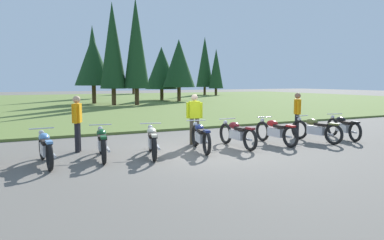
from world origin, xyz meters
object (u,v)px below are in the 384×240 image
Objects in this scene: motorcycle_sky_blue at (45,148)px; motorcycle_cream at (152,141)px; motorcycle_olive at (316,129)px; motorcycle_maroon at (237,134)px; rider_with_back_turned at (297,112)px; rider_checking_bike at (77,120)px; motorcycle_red at (276,131)px; motorcycle_navy at (201,136)px; motorcycle_black at (343,127)px; rider_in_hivis_vest at (194,116)px; motorcycle_british_green at (102,143)px.

motorcycle_cream is at bearing -3.62° from motorcycle_sky_blue.
motorcycle_cream is 5.92m from motorcycle_olive.
motorcycle_maroon and motorcycle_olive have the same top height.
rider_with_back_turned reaches higher than motorcycle_sky_blue.
motorcycle_olive is at bearing -6.35° from motorcycle_maroon.
rider_checking_bike is at bearing 166.75° from motorcycle_olive.
motorcycle_red is at bearing -3.76° from motorcycle_maroon.
motorcycle_cream and motorcycle_red have the same top height.
rider_checking_bike reaches higher than motorcycle_navy.
motorcycle_black is 1.22× the size of rider_in_hivis_vest.
motorcycle_sky_blue is at bearing 178.46° from motorcycle_red.
rider_with_back_turned is (4.44, 0.69, 0.51)m from motorcycle_navy.
motorcycle_maroon is 1.00× the size of motorcycle_red.
motorcycle_red is (1.47, -0.10, 0.00)m from motorcycle_maroon.
motorcycle_british_green is 1.43m from rider_checking_bike.
rider_in_hivis_vest is (-2.45, 1.17, 0.51)m from motorcycle_red.
rider_with_back_turned is at bearing 141.20° from motorcycle_black.
motorcycle_red is at bearing -14.37° from rider_checking_bike.
motorcycle_sky_blue is 1.00× the size of motorcycle_red.
motorcycle_british_green is 2.93m from motorcycle_navy.
motorcycle_navy is at bearing 177.29° from motorcycle_red.
rider_checking_bike is at bearing 138.80° from motorcycle_cream.
motorcycle_navy is (4.37, -0.06, 0.00)m from motorcycle_sky_blue.
motorcycle_red is 2.96m from motorcycle_black.
rider_checking_bike is (-1.78, 1.55, 0.51)m from motorcycle_cream.
motorcycle_olive is 1.25× the size of rider_checking_bike.
motorcycle_cream is 2.41m from rider_checking_bike.
motorcycle_black is at bearing -38.80° from rider_with_back_turned.
motorcycle_british_green is at bearing 175.62° from motorcycle_olive.
motorcycle_red is at bearing -2.71° from motorcycle_navy.
motorcycle_cream and motorcycle_navy have the same top height.
motorcycle_navy is at bearing -3.61° from motorcycle_british_green.
rider_with_back_turned is at bearing 83.25° from motorcycle_olive.
motorcycle_navy is at bearing -106.79° from rider_in_hivis_vest.
rider_in_hivis_vest is (-0.98, 1.07, 0.51)m from motorcycle_maroon.
motorcycle_british_green is 1.00× the size of motorcycle_olive.
motorcycle_british_green is 1.25× the size of rider_with_back_turned.
motorcycle_olive is (5.91, -0.26, 0.00)m from motorcycle_cream.
motorcycle_olive is 1.25× the size of rider_in_hivis_vest.
motorcycle_british_green is 1.25× the size of rider_checking_bike.
rider_with_back_turned and rider_in_hivis_vest have the same top height.
rider_checking_bike reaches higher than motorcycle_cream.
motorcycle_maroon is 1.26× the size of rider_checking_bike.
motorcycle_cream is at bearing 179.79° from motorcycle_red.
motorcycle_sky_blue is 1.00× the size of motorcycle_olive.
rider_with_back_turned is 7.85m from rider_checking_bike.
motorcycle_sky_blue and motorcycle_cream have the same top height.
motorcycle_navy is 1.24× the size of rider_with_back_turned.
motorcycle_sky_blue is at bearing 179.04° from motorcycle_maroon.
motorcycle_navy and motorcycle_maroon have the same top height.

